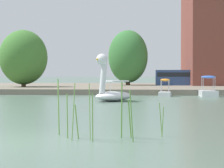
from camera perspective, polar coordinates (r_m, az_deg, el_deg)
ground_plane at (r=10.56m, az=-12.01°, el=-7.71°), size 676.98×676.98×0.00m
shore_bank_far at (r=47.85m, az=1.00°, el=-0.46°), size 123.70×26.87×0.46m
swan_boat at (r=26.54m, az=-0.08°, el=-0.78°), size 2.95×2.99×2.91m
pedal_boat_orange at (r=33.05m, az=7.02°, el=-0.91°), size 1.08×1.80×1.34m
pedal_boat_blue at (r=33.20m, az=12.61°, el=-0.89°), size 1.20×2.31×1.57m
tree_willow_overhanging at (r=49.43m, az=2.12°, el=3.65°), size 6.27×6.12×6.29m
tree_willow_near_path at (r=43.33m, az=-11.63°, el=3.48°), size 6.01×6.14×5.59m
parked_van at (r=49.03m, az=8.59°, el=0.92°), size 4.84×2.06×1.72m
reed_clump_foreground at (r=11.08m, az=-1.65°, el=-3.98°), size 2.90×1.34×1.53m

